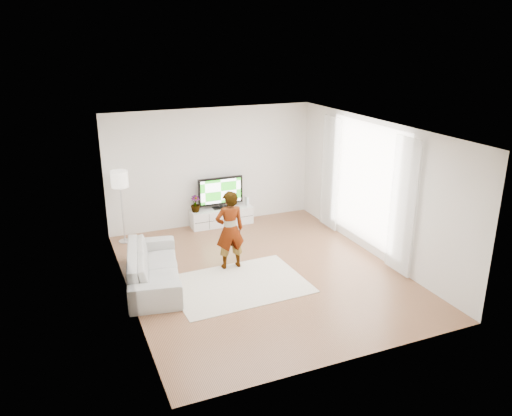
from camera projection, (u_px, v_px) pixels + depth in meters
name	position (u px, v px, depth m)	size (l,w,h in m)	color
floor	(262.00, 273.00, 9.65)	(6.00, 6.00, 0.00)	#9B6846
ceiling	(263.00, 129.00, 8.73)	(6.00, 6.00, 0.00)	white
wall_left	(124.00, 223.00, 8.28)	(0.02, 6.00, 2.80)	silver
wall_right	(375.00, 189.00, 10.10)	(0.02, 6.00, 2.80)	silver
wall_back	(212.00, 167.00, 11.81)	(5.00, 0.02, 2.80)	silver
wall_front	(352.00, 271.00, 6.57)	(5.00, 0.02, 2.80)	silver
window	(366.00, 183.00, 10.34)	(0.01, 2.60, 2.50)	white
curtain_near	(403.00, 207.00, 9.21)	(0.04, 0.70, 2.60)	white
curtain_far	(330.00, 173.00, 11.48)	(0.04, 0.70, 2.60)	white
media_console	(222.00, 217.00, 12.04)	(1.50, 0.43, 0.42)	white
television	(221.00, 192.00, 11.86)	(1.10, 0.22, 0.76)	black
game_console	(247.00, 201.00, 12.17)	(0.06, 0.16, 0.22)	white
potted_plant	(195.00, 204.00, 11.67)	(0.22, 0.22, 0.40)	#3F7238
rug	(239.00, 284.00, 9.18)	(2.43, 1.75, 0.01)	beige
player	(230.00, 230.00, 9.62)	(0.57, 0.38, 1.57)	#334772
sofa	(153.00, 267.00, 9.14)	(2.29, 0.89, 0.67)	beige
floor_lamp	(120.00, 182.00, 10.67)	(0.36, 0.36, 1.62)	silver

